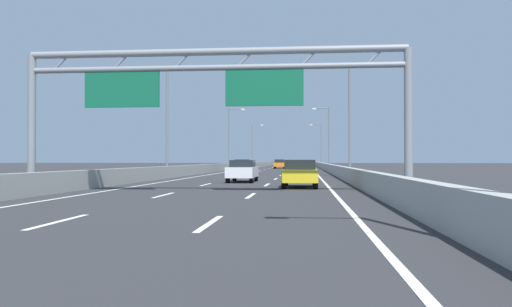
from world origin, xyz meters
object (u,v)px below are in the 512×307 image
at_px(yellow_car, 300,173).
at_px(streetlamp_right_mid, 347,112).
at_px(streetlamp_left_mid, 170,114).
at_px(black_car, 302,163).
at_px(sign_gantry, 209,83).
at_px(streetlamp_right_distant, 320,142).
at_px(white_car, 243,171).
at_px(silver_car, 290,162).
at_px(streetlamp_right_far, 327,134).
at_px(streetlamp_left_far, 230,134).
at_px(blue_car, 242,166).
at_px(orange_car, 280,164).
at_px(streetlamp_left_distant, 253,142).

bearing_deg(yellow_car, streetlamp_right_mid, 76.40).
xyz_separation_m(streetlamp_left_mid, black_car, (10.98, 66.74, -4.66)).
relative_size(sign_gantry, black_car, 3.99).
distance_m(streetlamp_right_distant, yellow_car, 87.08).
relative_size(streetlamp_right_distant, white_car, 2.25).
bearing_deg(silver_car, streetlamp_right_far, -82.54).
xyz_separation_m(streetlamp_left_mid, streetlamp_left_far, (0.00, 35.72, 0.00)).
distance_m(sign_gantry, blue_car, 38.59).
bearing_deg(white_car, blue_car, 97.07).
distance_m(streetlamp_right_mid, yellow_car, 16.53).
xyz_separation_m(streetlamp_right_mid, streetlamp_right_distant, (0.00, 71.45, 0.00)).
distance_m(streetlamp_left_far, orange_car, 10.52).
xyz_separation_m(sign_gantry, streetlamp_right_far, (7.68, 56.21, 0.56)).
distance_m(sign_gantry, streetlamp_right_distant, 92.26).
height_order(streetlamp_right_distant, silver_car, streetlamp_right_distant).
xyz_separation_m(sign_gantry, streetlamp_right_mid, (7.68, 20.49, 0.56)).
relative_size(streetlamp_left_mid, orange_car, 2.10).
xyz_separation_m(streetlamp_left_mid, white_car, (7.39, -9.25, -4.65)).
bearing_deg(silver_car, streetlamp_left_mid, -94.80).
bearing_deg(streetlamp_right_far, streetlamp_left_distant, 112.68).
bearing_deg(streetlamp_left_far, streetlamp_left_distant, 90.00).
bearing_deg(black_car, streetlamp_right_distant, 50.01).
distance_m(streetlamp_right_distant, white_car, 81.18).
distance_m(orange_car, blue_car, 24.13).
relative_size(black_car, blue_car, 0.96).
relative_size(streetlamp_left_distant, blue_car, 2.13).
bearing_deg(white_car, yellow_car, -58.31).
bearing_deg(yellow_car, streetlamp_right_distant, 87.54).
xyz_separation_m(streetlamp_right_distant, white_car, (-7.54, -80.70, -4.65)).
distance_m(streetlamp_left_distant, streetlamp_right_distant, 14.93).
height_order(streetlamp_left_mid, black_car, streetlamp_left_mid).
bearing_deg(streetlamp_right_mid, streetlamp_right_far, 90.00).
xyz_separation_m(streetlamp_right_far, streetlamp_left_distant, (-14.93, 35.72, 0.00)).
bearing_deg(sign_gantry, yellow_car, 52.06).
xyz_separation_m(streetlamp_left_far, black_car, (10.98, 31.01, -4.66)).
xyz_separation_m(sign_gantry, silver_car, (0.41, 111.75, -4.09)).
height_order(streetlamp_right_mid, silver_car, streetlamp_right_mid).
bearing_deg(sign_gantry, blue_car, 94.80).
relative_size(streetlamp_left_far, white_car, 2.25).
distance_m(streetlamp_left_mid, blue_car, 18.79).
xyz_separation_m(streetlamp_left_mid, streetlamp_right_mid, (14.93, 0.00, 0.00)).
height_order(white_car, silver_car, silver_car).
relative_size(streetlamp_right_mid, silver_car, 2.23).
relative_size(streetlamp_right_far, streetlamp_left_distant, 1.00).
distance_m(streetlamp_right_mid, black_car, 67.02).
distance_m(streetlamp_left_far, white_car, 45.81).
bearing_deg(streetlamp_left_mid, blue_car, 77.18).
height_order(orange_car, silver_car, orange_car).
height_order(streetlamp_right_far, black_car, streetlamp_right_far).
distance_m(streetlamp_left_mid, streetlamp_left_far, 35.72).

